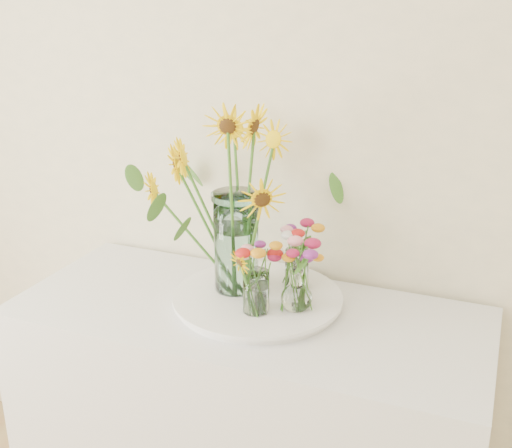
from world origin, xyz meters
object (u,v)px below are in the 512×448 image
(small_vase_a, at_px, (256,292))
(small_vase_c, at_px, (297,269))
(mason_jar, at_px, (236,242))
(small_vase_b, at_px, (297,289))
(counter, at_px, (248,436))
(tray, at_px, (258,300))

(small_vase_a, relative_size, small_vase_c, 1.02)
(mason_jar, bearing_deg, small_vase_b, -15.46)
(small_vase_b, xyz_separation_m, small_vase_c, (-0.05, 0.14, -0.00))
(small_vase_c, bearing_deg, counter, -124.18)
(small_vase_b, distance_m, small_vase_c, 0.15)
(small_vase_a, height_order, small_vase_b, small_vase_b)
(mason_jar, relative_size, small_vase_a, 2.42)
(small_vase_a, distance_m, small_vase_b, 0.12)
(counter, bearing_deg, tray, 74.37)
(counter, distance_m, small_vase_c, 0.57)
(mason_jar, bearing_deg, counter, -47.49)
(small_vase_a, bearing_deg, small_vase_c, 74.95)
(tray, bearing_deg, small_vase_a, -70.49)
(small_vase_c, bearing_deg, small_vase_b, -71.40)
(tray, xyz_separation_m, mason_jar, (-0.08, 0.02, 0.17))
(tray, height_order, small_vase_a, small_vase_a)
(tray, xyz_separation_m, small_vase_a, (0.03, -0.10, 0.08))
(small_vase_c, bearing_deg, tray, -131.10)
(counter, xyz_separation_m, small_vase_a, (0.05, -0.05, 0.54))
(small_vase_a, bearing_deg, small_vase_b, 31.04)
(counter, height_order, small_vase_a, small_vase_a)
(tray, bearing_deg, small_vase_b, -15.58)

